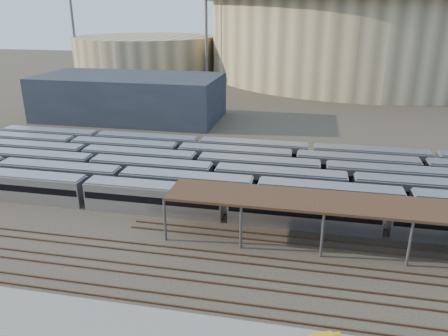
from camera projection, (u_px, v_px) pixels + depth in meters
ground at (233, 253)px, 46.66m from camera, size 420.00×420.00×0.00m
subway_trains at (251, 176)px, 63.18m from camera, size 128.86×23.90×3.60m
empty_tracks at (224, 280)px, 42.04m from camera, size 170.00×9.62×0.18m
stadium at (367, 31)px, 164.78m from camera, size 124.00×124.00×32.50m
secondary_arena at (146, 54)px, 175.10m from camera, size 56.00×56.00×14.00m
service_building at (130, 97)px, 102.13m from camera, size 42.00×20.00×10.00m
floodlight_0 at (206, 20)px, 146.28m from camera, size 4.00×1.00×38.40m
floodlight_1 at (72, 19)px, 165.96m from camera, size 4.00×1.00×38.40m
floodlight_3 at (279, 17)px, 188.38m from camera, size 4.00×1.00×38.40m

